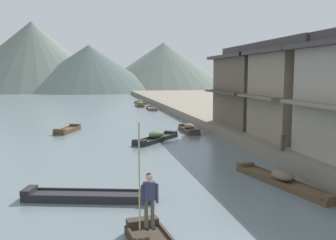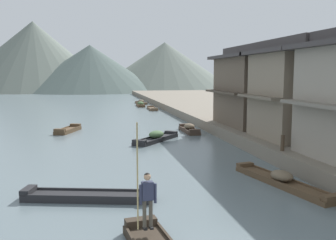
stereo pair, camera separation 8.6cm
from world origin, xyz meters
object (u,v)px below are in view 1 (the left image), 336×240
object	(u,v)px
boat_moored_far	(140,105)
house_waterfront_narrow	(255,87)
boat_crossing_west	(89,196)
mooring_post_dock_mid	(283,143)
boat_moored_nearest	(156,137)
boatman_person	(149,194)
boat_moored_second	(282,181)
boat_midriver_upstream	(152,109)
boat_moored_third	(68,130)
house_waterfront_tall	(298,90)
boat_midriver_drifting	(189,129)
boat_upstream_distant	(140,102)

from	to	relation	value
boat_moored_far	house_waterfront_narrow	bearing A→B (deg)	-79.07
boat_crossing_west	mooring_post_dock_mid	world-z (taller)	mooring_post_dock_mid
boat_moored_far	house_waterfront_narrow	distance (m)	29.43
boat_moored_nearest	boatman_person	bearing A→B (deg)	-100.31
boat_moored_second	boat_midriver_upstream	world-z (taller)	boat_moored_second
boat_moored_third	house_waterfront_tall	world-z (taller)	house_waterfront_tall
boat_midriver_drifting	boat_moored_second	bearing A→B (deg)	-89.41
boat_moored_second	house_waterfront_tall	world-z (taller)	house_waterfront_tall
boat_crossing_west	boat_midriver_drifting	bearing A→B (deg)	63.05
boat_moored_third	house_waterfront_narrow	world-z (taller)	house_waterfront_narrow
boat_moored_second	house_waterfront_tall	xyz separation A→B (m)	(4.48, 6.65, 3.63)
boat_moored_nearest	boat_moored_third	world-z (taller)	boat_moored_nearest
boatman_person	boat_moored_second	xyz separation A→B (m)	(6.50, 4.49, -1.26)
boatman_person	boat_moored_nearest	bearing A→B (deg)	79.69
boatman_person	mooring_post_dock_mid	world-z (taller)	boatman_person
boatman_person	boat_crossing_west	world-z (taller)	boatman_person
house_waterfront_tall	house_waterfront_narrow	xyz separation A→B (m)	(0.06, 6.37, -0.02)
boat_moored_second	house_waterfront_narrow	distance (m)	14.26
boatman_person	house_waterfront_tall	bearing A→B (deg)	45.41
boat_midriver_drifting	boat_upstream_distant	size ratio (longest dim) A/B	0.98
boat_upstream_distant	boat_crossing_west	xyz separation A→B (m)	(-7.86, -46.68, -0.11)
boat_moored_nearest	boat_moored_second	world-z (taller)	boat_moored_nearest
boat_crossing_west	house_waterfront_tall	world-z (taller)	house_waterfront_tall
boat_moored_nearest	boat_upstream_distant	xyz separation A→B (m)	(3.20, 34.54, -0.00)
boat_moored_second	mooring_post_dock_mid	world-z (taller)	mooring_post_dock_mid
boatman_person	house_waterfront_tall	size ratio (longest dim) A/B	0.50
house_waterfront_tall	boat_moored_third	bearing A→B (deg)	143.40
boat_midriver_drifting	mooring_post_dock_mid	bearing A→B (deg)	-81.57
boat_moored_third	mooring_post_dock_mid	xyz separation A→B (m)	(11.73, -14.31, 1.07)
boat_midriver_upstream	boat_midriver_drifting	bearing A→B (deg)	-90.20
boat_moored_nearest	boat_midriver_upstream	distance (m)	24.38
boat_moored_far	boat_crossing_west	distance (m)	42.63
boat_moored_far	house_waterfront_narrow	xyz separation A→B (m)	(5.54, -28.68, 3.56)
boat_midriver_drifting	boat_midriver_upstream	size ratio (longest dim) A/B	0.91
boat_moored_nearest	house_waterfront_tall	world-z (taller)	house_waterfront_tall
boat_midriver_drifting	house_waterfront_narrow	xyz separation A→B (m)	(4.70, -2.46, 3.55)
boat_upstream_distant	house_waterfront_tall	size ratio (longest dim) A/B	0.64
mooring_post_dock_mid	boatman_person	bearing A→B (deg)	-136.96
boat_midriver_drifting	boat_crossing_west	world-z (taller)	boat_midriver_drifting
boat_moored_nearest	boat_moored_second	size ratio (longest dim) A/B	0.75
boat_moored_third	boat_moored_second	bearing A→B (deg)	-60.03
boat_moored_nearest	house_waterfront_tall	bearing A→B (deg)	-32.81
boat_moored_third	mooring_post_dock_mid	size ratio (longest dim) A/B	4.33
boat_crossing_west	boat_upstream_distant	bearing A→B (deg)	80.44
boat_midriver_upstream	boat_crossing_west	distance (m)	37.17
boat_moored_second	boat_moored_third	distance (m)	20.15
boat_moored_third	boat_midriver_upstream	xyz separation A→B (m)	(9.98, 18.51, -0.04)
boatman_person	boat_midriver_upstream	bearing A→B (deg)	80.99
boat_midriver_upstream	boat_upstream_distant	xyz separation A→B (m)	(-0.25, 10.40, 0.12)
boatman_person	house_waterfront_narrow	xyz separation A→B (m)	(11.04, 17.52, 2.36)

